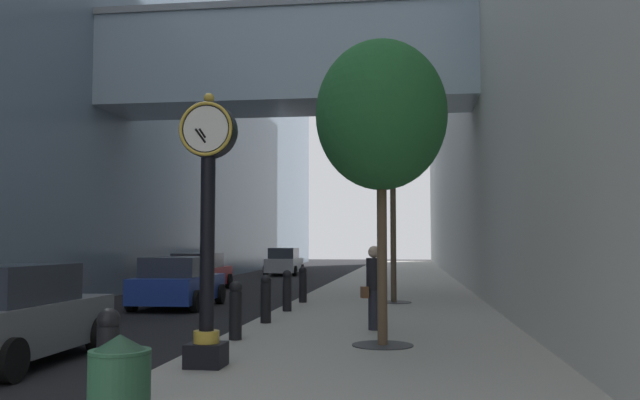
% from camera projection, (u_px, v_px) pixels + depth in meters
% --- Properties ---
extents(ground_plane, '(110.00, 110.00, 0.00)m').
position_uv_depth(ground_plane, '(327.00, 287.00, 30.48)').
color(ground_plane, black).
rests_on(ground_plane, ground).
extents(sidewalk_right, '(6.06, 80.00, 0.14)m').
position_uv_depth(sidewalk_right, '(396.00, 282.00, 33.05)').
color(sidewalk_right, '#9E998E').
rests_on(sidewalk_right, ground).
extents(street_clock, '(0.84, 0.55, 4.10)m').
position_uv_depth(street_clock, '(207.00, 215.00, 10.02)').
color(street_clock, black).
rests_on(street_clock, sidewalk_right).
extents(bollard_nearest, '(0.26, 0.26, 1.11)m').
position_uv_depth(bollard_nearest, '(108.00, 357.00, 7.33)').
color(bollard_nearest, black).
rests_on(bollard_nearest, sidewalk_right).
extents(bollard_third, '(0.26, 0.26, 1.11)m').
position_uv_depth(bollard_third, '(236.00, 309.00, 12.72)').
color(bollard_third, black).
rests_on(bollard_third, sidewalk_right).
extents(bollard_fourth, '(0.26, 0.26, 1.11)m').
position_uv_depth(bollard_fourth, '(266.00, 298.00, 15.42)').
color(bollard_fourth, black).
rests_on(bollard_fourth, sidewalk_right).
extents(bollard_fifth, '(0.26, 0.26, 1.11)m').
position_uv_depth(bollard_fifth, '(287.00, 290.00, 18.12)').
color(bollard_fifth, black).
rests_on(bollard_fifth, sidewalk_right).
extents(bollard_sixth, '(0.26, 0.26, 1.11)m').
position_uv_depth(bollard_sixth, '(303.00, 284.00, 20.81)').
color(bollard_sixth, black).
rests_on(bollard_sixth, sidewalk_right).
extents(street_tree_near, '(2.40, 2.40, 5.55)m').
position_uv_depth(street_tree_near, '(381.00, 116.00, 12.22)').
color(street_tree_near, '#333335').
rests_on(street_tree_near, sidewalk_right).
extents(street_tree_mid_near, '(2.57, 2.57, 6.90)m').
position_uv_depth(street_tree_mid_near, '(393.00, 131.00, 21.15)').
color(street_tree_mid_near, '#333335').
rests_on(street_tree_mid_near, sidewalk_right).
extents(trash_bin, '(0.53, 0.53, 1.05)m').
position_uv_depth(trash_bin, '(119.00, 396.00, 5.63)').
color(trash_bin, '#234C33').
rests_on(trash_bin, sidewalk_right).
extents(pedestrian_walking, '(0.52, 0.45, 1.77)m').
position_uv_depth(pedestrian_walking, '(374.00, 285.00, 14.19)').
color(pedestrian_walking, '#23232D').
rests_on(pedestrian_walking, sidewalk_right).
extents(car_grey_near, '(1.98, 4.01, 1.62)m').
position_uv_depth(car_grey_near, '(9.00, 316.00, 10.83)').
color(car_grey_near, slate).
rests_on(car_grey_near, ground).
extents(car_red_mid, '(2.12, 4.57, 1.57)m').
position_uv_depth(car_red_mid, '(199.00, 272.00, 28.01)').
color(car_red_mid, '#AD191E').
rests_on(car_red_mid, ground).
extents(car_blue_far, '(2.21, 4.18, 1.56)m').
position_uv_depth(car_blue_far, '(178.00, 283.00, 20.59)').
color(car_blue_far, navy).
rests_on(car_blue_far, ground).
extents(car_silver_trailing, '(2.05, 4.23, 1.71)m').
position_uv_depth(car_silver_trailing, '(284.00, 262.00, 42.01)').
color(car_silver_trailing, '#B7BABF').
rests_on(car_silver_trailing, ground).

